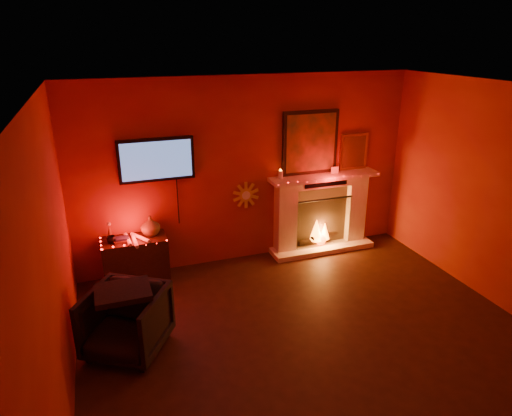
{
  "coord_description": "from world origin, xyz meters",
  "views": [
    {
      "loc": [
        -2.03,
        -3.49,
        3.19
      ],
      "look_at": [
        -0.17,
        1.7,
        1.09
      ],
      "focal_mm": 32.0,
      "sensor_mm": 36.0,
      "label": 1
    }
  ],
  "objects_px": {
    "console_table": "(136,257)",
    "armchair": "(126,322)",
    "sunburst_clock": "(246,195)",
    "fireplace": "(321,205)",
    "tv": "(156,160)"
  },
  "relations": [
    {
      "from": "console_table",
      "to": "armchair",
      "type": "distance_m",
      "value": 1.48
    },
    {
      "from": "sunburst_clock",
      "to": "fireplace",
      "type": "bearing_deg",
      "value": -4.37
    },
    {
      "from": "armchair",
      "to": "sunburst_clock",
      "type": "bearing_deg",
      "value": 73.79
    },
    {
      "from": "console_table",
      "to": "tv",
      "type": "bearing_deg",
      "value": 25.74
    },
    {
      "from": "console_table",
      "to": "armchair",
      "type": "height_order",
      "value": "console_table"
    },
    {
      "from": "tv",
      "to": "sunburst_clock",
      "type": "relative_size",
      "value": 3.1
    },
    {
      "from": "sunburst_clock",
      "to": "console_table",
      "type": "xyz_separation_m",
      "value": [
        -1.64,
        -0.22,
        -0.63
      ]
    },
    {
      "from": "fireplace",
      "to": "sunburst_clock",
      "type": "xyz_separation_m",
      "value": [
        -1.19,
        0.09,
        0.28
      ]
    },
    {
      "from": "console_table",
      "to": "fireplace",
      "type": "bearing_deg",
      "value": 2.55
    },
    {
      "from": "tv",
      "to": "armchair",
      "type": "bearing_deg",
      "value": -111.53
    },
    {
      "from": "sunburst_clock",
      "to": "armchair",
      "type": "bearing_deg",
      "value": -138.56
    },
    {
      "from": "fireplace",
      "to": "console_table",
      "type": "xyz_separation_m",
      "value": [
        -2.83,
        -0.13,
        -0.36
      ]
    },
    {
      "from": "fireplace",
      "to": "tv",
      "type": "height_order",
      "value": "fireplace"
    },
    {
      "from": "armchair",
      "to": "console_table",
      "type": "bearing_deg",
      "value": 112.38
    },
    {
      "from": "sunburst_clock",
      "to": "armchair",
      "type": "height_order",
      "value": "sunburst_clock"
    }
  ]
}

